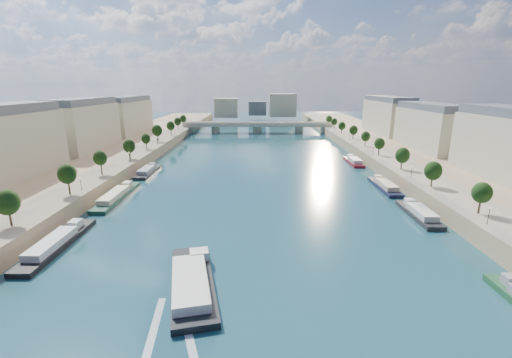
{
  "coord_description": "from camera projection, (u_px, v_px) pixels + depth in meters",
  "views": [
    {
      "loc": [
        0.18,
        -27.48,
        35.81
      ],
      "look_at": [
        -0.32,
        83.8,
        5.0
      ],
      "focal_mm": 24.0,
      "sensor_mm": 36.0,
      "label": 1
    }
  ],
  "objects": [
    {
      "name": "ground",
      "position": [
        257.0,
        180.0,
        132.42
      ],
      "size": [
        700.0,
        700.0,
        0.0
      ],
      "primitive_type": "plane",
      "color": "#0E393E",
      "rests_on": "ground"
    },
    {
      "name": "quay_left",
      "position": [
        71.0,
        174.0,
        132.06
      ],
      "size": [
        44.0,
        520.0,
        5.0
      ],
      "primitive_type": "cube",
      "color": "#9E8460",
      "rests_on": "ground"
    },
    {
      "name": "quay_right",
      "position": [
        444.0,
        174.0,
        131.44
      ],
      "size": [
        44.0,
        520.0,
        5.0
      ],
      "primitive_type": "cube",
      "color": "#9E8460",
      "rests_on": "ground"
    },
    {
      "name": "pave_left",
      "position": [
        109.0,
        167.0,
        131.31
      ],
      "size": [
        14.0,
        520.0,
        0.1
      ],
      "primitive_type": "cube",
      "color": "gray",
      "rests_on": "quay_left"
    },
    {
      "name": "pave_right",
      "position": [
        406.0,
        168.0,
        130.82
      ],
      "size": [
        14.0,
        520.0,
        0.1
      ],
      "primitive_type": "cube",
      "color": "gray",
      "rests_on": "quay_right"
    },
    {
      "name": "trees_left",
      "position": [
        115.0,
        153.0,
        131.78
      ],
      "size": [
        4.8,
        268.8,
        8.26
      ],
      "color": "#382B1E",
      "rests_on": "ground"
    },
    {
      "name": "trees_right",
      "position": [
        392.0,
        149.0,
        139.02
      ],
      "size": [
        4.8,
        268.8,
        8.26
      ],
      "color": "#382B1E",
      "rests_on": "ground"
    },
    {
      "name": "lamps_left",
      "position": [
        109.0,
        167.0,
        120.93
      ],
      "size": [
        0.36,
        200.36,
        4.28
      ],
      "color": "black",
      "rests_on": "ground"
    },
    {
      "name": "lamps_right",
      "position": [
        390.0,
        158.0,
        134.93
      ],
      "size": [
        0.36,
        200.36,
        4.28
      ],
      "color": "black",
      "rests_on": "ground"
    },
    {
      "name": "buildings_left",
      "position": [
        50.0,
        133.0,
        139.96
      ],
      "size": [
        16.0,
        226.0,
        23.2
      ],
      "color": "#BAAE8F",
      "rests_on": "ground"
    },
    {
      "name": "buildings_right",
      "position": [
        465.0,
        134.0,
        139.23
      ],
      "size": [
        16.0,
        226.0,
        23.2
      ],
      "color": "#BAAE8F",
      "rests_on": "ground"
    },
    {
      "name": "skyline",
      "position": [
        261.0,
        107.0,
        340.06
      ],
      "size": [
        79.0,
        42.0,
        22.0
      ],
      "color": "#BAAE8F",
      "rests_on": "ground"
    },
    {
      "name": "bridge",
      "position": [
        257.0,
        126.0,
        260.91
      ],
      "size": [
        112.0,
        12.0,
        8.15
      ],
      "color": "#C1B79E",
      "rests_on": "ground"
    },
    {
      "name": "tour_barge",
      "position": [
        192.0,
        282.0,
        62.56
      ],
      "size": [
        13.03,
        27.04,
        3.66
      ],
      "rotation": [
        0.0,
        0.0,
        0.22
      ],
      "color": "black",
      "rests_on": "ground"
    },
    {
      "name": "wake",
      "position": [
        170.0,
        356.0,
        46.77
      ],
      "size": [
        13.28,
        25.99,
        0.04
      ],
      "color": "silver",
      "rests_on": "ground"
    },
    {
      "name": "moored_barges_left",
      "position": [
        61.0,
        241.0,
        79.24
      ],
      "size": [
        5.0,
        158.31,
        3.6
      ],
      "color": "#1B263C",
      "rests_on": "ground"
    },
    {
      "name": "moored_barges_right",
      "position": [
        425.0,
        218.0,
        92.55
      ],
      "size": [
        5.0,
        160.47,
        3.6
      ],
      "color": "black",
      "rests_on": "ground"
    }
  ]
}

